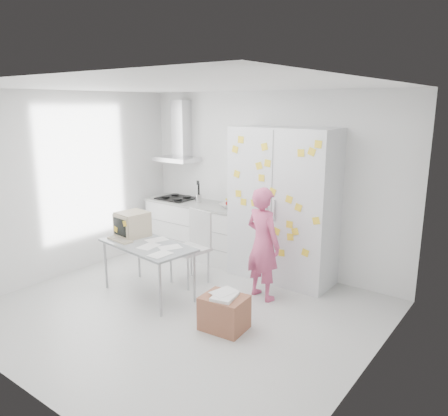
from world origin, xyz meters
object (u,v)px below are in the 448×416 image
Objects in this scene: chair at (194,242)px; cardboard_box at (224,312)px; person at (263,244)px; desk at (137,233)px.

cardboard_box is (1.18, -0.85, -0.38)m from chair.
person reaches higher than desk.
desk is 0.82m from chair.
desk reaches higher than chair.
person reaches higher than chair.
person is 1.12m from cardboard_box.
cardboard_box is (1.62, -0.20, -0.60)m from desk.
person is at bearing 15.23° from chair.
person is 1.71m from desk.
desk is at bearing -115.70° from chair.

